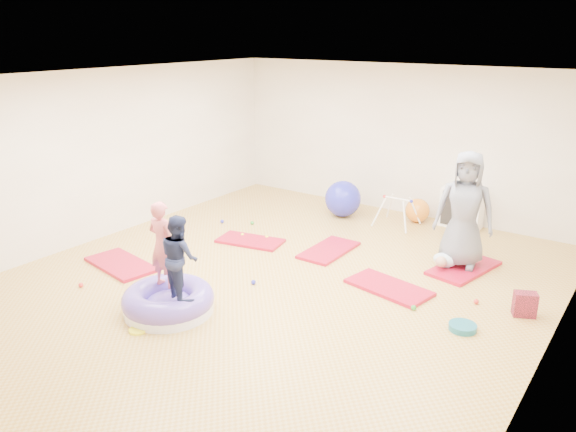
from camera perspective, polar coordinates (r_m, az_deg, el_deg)
The scene contains 19 objects.
room at distance 7.47m, azimuth -1.32°, elevation 3.04°, with size 7.01×8.01×2.81m.
gym_mat_front_left at distance 8.83m, azimuth -16.59°, elevation -4.73°, with size 1.19×0.60×0.05m, color #9D1A3C.
gym_mat_mid_left at distance 9.41m, azimuth -3.86°, elevation -2.53°, with size 1.08×0.54×0.04m, color #9D1A3C.
gym_mat_center_back at distance 9.02m, azimuth 4.17°, elevation -3.48°, with size 1.12×0.56×0.05m, color #9D1A3C.
gym_mat_right at distance 7.87m, azimuth 10.19°, elevation -7.15°, with size 1.15×0.57×0.05m, color #9D1A3C.
gym_mat_rear_right at distance 8.74m, azimuth 17.42°, elevation -5.06°, with size 1.19×0.60×0.05m, color #9D1A3C.
inflatable_cushion at distance 7.27m, azimuth -12.05°, elevation -8.50°, with size 1.15×1.15×0.36m.
child_pink at distance 7.14m, azimuth -12.67°, elevation -2.45°, with size 0.41×0.27×1.12m, color #D25D66.
child_navy at distance 6.81m, azimuth -11.00°, elevation -3.73°, with size 0.51×0.40×1.04m, color #1D2449.
adult_caregiver at distance 8.49m, azimuth 17.51°, elevation 0.62°, with size 0.84×0.55×1.72m, color slate.
infant at distance 8.59m, azimuth 15.58°, elevation -4.35°, with size 0.35×0.36×0.21m.
ball_pit_balls at distance 8.60m, azimuth -2.58°, elevation -4.51°, with size 4.89×3.48×0.07m.
exercise_ball_blue at distance 10.65m, azimuth 5.60°, elevation 1.76°, with size 0.68×0.68×0.68m, color #2729C2.
exercise_ball_orange at distance 10.58m, azimuth 13.01°, elevation 0.56°, with size 0.44×0.44×0.44m, color orange.
infant_play_gym at distance 10.22m, azimuth 11.03°, elevation 0.86°, with size 0.70×0.66×0.53m.
cube_shelf at distance 10.48m, azimuth 17.21°, elevation 0.81°, with size 0.72×0.35×0.72m.
balance_disc at distance 7.08m, azimuth 17.32°, elevation -10.72°, with size 0.33×0.33×0.07m, color #196379.
backpack at distance 7.60m, azimuth 22.92°, elevation -8.26°, with size 0.27×0.17×0.31m, color #B81E3B.
yellow_toy at distance 6.97m, azimuth -15.01°, elevation -11.14°, with size 0.21×0.21×0.03m, color yellow.
Camera 1 is at (4.29, -5.79, 3.39)m, focal length 35.00 mm.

